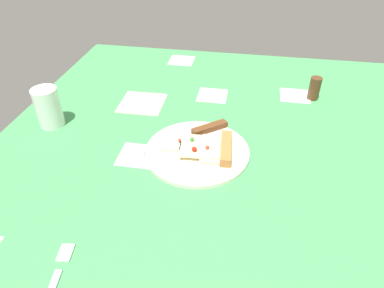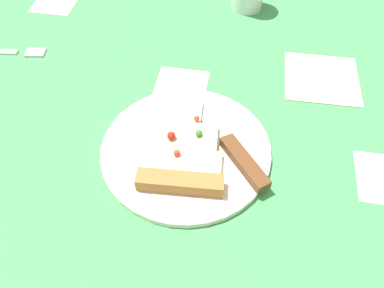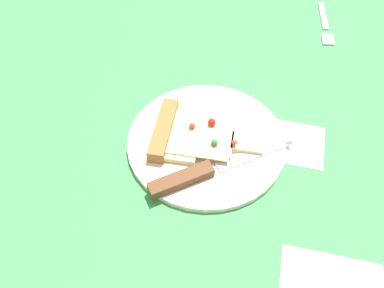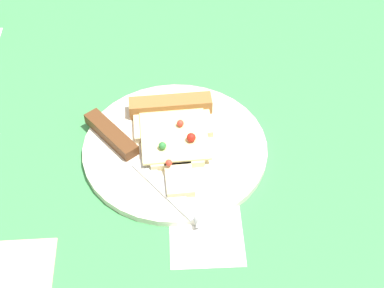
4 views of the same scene
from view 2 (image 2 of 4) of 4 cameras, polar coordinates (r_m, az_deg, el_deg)
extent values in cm
cube|color=#3D8C4C|center=(55.63, 4.05, -7.63)|extent=(118.41, 118.41, 3.00)
cube|color=white|center=(94.71, -19.70, 19.22)|extent=(9.00, 9.00, 0.20)
cube|color=white|center=(68.10, -1.66, 8.59)|extent=(9.00, 9.00, 0.20)
cylinder|color=silver|center=(57.67, -0.92, -0.86)|extent=(25.59, 25.59, 1.02)
cube|color=beige|center=(54.50, -1.41, -3.50)|extent=(6.70, 11.37, 1.00)
cube|color=beige|center=(57.82, -0.76, 0.92)|extent=(6.06, 7.55, 1.00)
cube|color=beige|center=(61.11, -0.24, 4.51)|extent=(5.42, 3.93, 1.00)
cube|color=#EDD88C|center=(55.76, -1.06, -0.61)|extent=(10.58, 9.83, 0.30)
cube|color=#9E6633|center=(52.34, -1.81, -5.79)|extent=(3.37, 12.14, 2.20)
sphere|color=red|center=(54.43, -2.29, -1.35)|extent=(0.98, 0.98, 0.98)
sphere|color=red|center=(58.77, 0.72, 3.85)|extent=(0.89, 0.89, 0.89)
sphere|color=#2D7A38|center=(56.69, 1.03, 1.64)|extent=(1.06, 1.06, 1.06)
sphere|color=#B21E14|center=(56.31, -3.12, 1.25)|extent=(1.26, 1.26, 1.26)
cube|color=silver|center=(61.87, 1.58, 4.76)|extent=(10.63, 9.05, 0.30)
cone|color=silver|center=(65.58, -1.07, 8.09)|extent=(2.81, 2.81, 2.00)
cube|color=#593319|center=(55.12, 7.83, -2.75)|extent=(9.19, 7.96, 1.60)
cube|color=silver|center=(80.54, -22.41, 12.63)|extent=(2.89, 3.91, 0.80)
cube|color=beige|center=(73.13, 18.84, 9.34)|extent=(13.23, 13.23, 0.40)
camera|label=1|loc=(0.76, -75.12, 25.14)|focal=31.89mm
camera|label=3|loc=(0.53, 63.57, 35.14)|focal=36.60mm
camera|label=4|loc=(0.87, 9.74, 58.40)|focal=51.65mm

